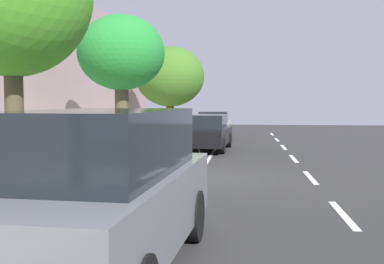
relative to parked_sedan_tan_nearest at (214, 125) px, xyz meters
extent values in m
plane|color=#2C2C2C|center=(-0.72, 13.30, -0.75)|extent=(57.98, 57.98, 0.00)
cube|color=#A6AB8C|center=(3.00, 13.30, -0.69)|extent=(3.72, 36.24, 0.13)
cube|color=gray|center=(1.07, 13.30, -0.69)|extent=(0.16, 36.24, 0.13)
cube|color=white|center=(-3.48, -3.72, -0.75)|extent=(0.14, 2.20, 0.01)
cube|color=white|center=(-3.48, 0.48, -0.75)|extent=(0.14, 2.20, 0.01)
cube|color=white|center=(-3.48, 4.68, -0.75)|extent=(0.14, 2.20, 0.01)
cube|color=white|center=(-3.48, 8.88, -0.75)|extent=(0.14, 2.20, 0.01)
cube|color=white|center=(-3.48, 13.08, -0.75)|extent=(0.14, 2.20, 0.01)
cube|color=white|center=(-3.48, 17.28, -0.75)|extent=(0.14, 2.20, 0.01)
cube|color=white|center=(-0.40, 13.30, -0.75)|extent=(0.12, 36.24, 0.01)
cube|color=#AB8E91|center=(5.11, 13.30, 2.40)|extent=(0.50, 36.24, 6.30)
cube|color=tan|center=(0.00, 0.00, -0.15)|extent=(1.78, 4.41, 0.64)
cube|color=black|center=(0.00, 0.00, 0.47)|extent=(1.56, 2.11, 0.60)
cylinder|color=black|center=(0.82, 1.36, -0.42)|extent=(0.22, 0.66, 0.66)
cylinder|color=black|center=(-0.80, 1.37, -0.42)|extent=(0.22, 0.66, 0.66)
cylinder|color=black|center=(0.80, -1.37, -0.42)|extent=(0.22, 0.66, 0.66)
cylinder|color=black|center=(-0.82, -1.36, -0.42)|extent=(0.22, 0.66, 0.66)
cube|color=black|center=(-0.09, 6.24, -0.15)|extent=(2.05, 4.51, 0.64)
cube|color=black|center=(-0.09, 6.24, 0.47)|extent=(1.68, 2.20, 0.60)
cylinder|color=black|center=(0.81, 7.55, -0.42)|extent=(0.26, 0.67, 0.66)
cylinder|color=black|center=(-0.81, 7.66, -0.42)|extent=(0.26, 0.67, 0.66)
cylinder|color=black|center=(0.63, 4.83, -0.42)|extent=(0.26, 0.67, 0.66)
cylinder|color=black|center=(-0.99, 4.94, -0.42)|extent=(0.26, 0.67, 0.66)
cube|color=slate|center=(0.07, 20.57, 0.03)|extent=(2.20, 4.81, 0.90)
cube|color=black|center=(0.07, 20.57, 0.86)|extent=(1.87, 3.20, 0.76)
cylinder|color=black|center=(0.84, 19.06, -0.37)|extent=(0.27, 0.77, 0.76)
cylinder|color=black|center=(-0.90, 19.17, -0.37)|extent=(0.27, 0.77, 0.76)
torus|color=black|center=(0.11, 11.01, -0.38)|extent=(0.70, 0.31, 0.74)
torus|color=black|center=(1.08, 11.38, -0.38)|extent=(0.70, 0.31, 0.74)
cylinder|color=#A51414|center=(0.47, 11.15, -0.29)|extent=(0.62, 0.27, 0.54)
cylinder|color=#A51414|center=(0.81, 11.28, -0.30)|extent=(0.14, 0.08, 0.50)
cylinder|color=#A51414|center=(0.52, 11.17, -0.04)|extent=(0.69, 0.30, 0.05)
cylinder|color=#A51414|center=(0.92, 11.32, -0.47)|extent=(0.34, 0.16, 0.20)
cylinder|color=#A51414|center=(0.97, 11.34, -0.22)|extent=(0.26, 0.13, 0.35)
cylinder|color=#A51414|center=(0.15, 11.02, -0.21)|extent=(0.12, 0.07, 0.36)
cube|color=black|center=(0.86, 11.30, -0.01)|extent=(0.26, 0.18, 0.05)
cylinder|color=black|center=(0.18, 11.04, 0.03)|extent=(0.19, 0.44, 0.03)
cylinder|color=#C6B284|center=(0.76, 10.84, -0.33)|extent=(0.15, 0.15, 0.83)
cylinder|color=#C6B284|center=(0.83, 10.65, -0.33)|extent=(0.15, 0.15, 0.83)
cube|color=white|center=(0.80, 10.75, 0.38)|extent=(0.33, 0.43, 0.59)
cylinder|color=white|center=(0.72, 10.99, 0.35)|extent=(0.10, 0.10, 0.56)
cylinder|color=white|center=(0.87, 10.50, 0.35)|extent=(0.10, 0.10, 0.56)
sphere|color=#C17454|center=(0.80, 10.75, 0.79)|extent=(0.23, 0.23, 0.23)
sphere|color=navy|center=(0.80, 10.75, 0.83)|extent=(0.26, 0.26, 0.26)
cube|color=black|center=(0.99, 10.81, 0.40)|extent=(0.26, 0.34, 0.44)
cylinder|color=brown|center=(2.36, 0.82, 0.52)|extent=(0.42, 0.42, 2.29)
ellipsoid|color=#3E6F23|center=(2.36, 0.82, 2.70)|extent=(3.76, 3.76, 3.28)
cylinder|color=#4B4331|center=(2.36, 11.01, 0.76)|extent=(0.45, 0.45, 2.77)
ellipsoid|color=#248631|center=(2.36, 11.01, 2.94)|extent=(2.86, 2.86, 2.46)
cylinder|color=#4B432C|center=(2.36, 18.24, 0.92)|extent=(0.32, 0.32, 3.09)
cylinder|color=red|center=(1.50, 11.76, -0.27)|extent=(0.22, 0.22, 0.70)
sphere|color=red|center=(1.50, 11.76, 0.12)|extent=(0.20, 0.20, 0.20)
camera|label=1|loc=(-1.62, 25.95, 1.34)|focal=43.23mm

